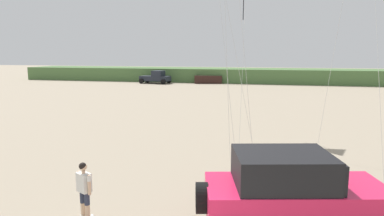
# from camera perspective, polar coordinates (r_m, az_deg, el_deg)

# --- Properties ---
(dune_ridge) EXTENTS (90.00, 7.49, 2.17)m
(dune_ridge) POSITION_cam_1_polar(r_m,az_deg,el_deg) (56.52, 16.08, 5.13)
(dune_ridge) COLOR #4C703D
(dune_ridge) RESTS_ON ground_plane
(jeep) EXTENTS (5.02, 3.33, 2.26)m
(jeep) POSITION_cam_1_polar(r_m,az_deg,el_deg) (9.13, 16.31, -13.54)
(jeep) COLOR #EA2151
(jeep) RESTS_ON ground_plane
(person_watching) EXTENTS (0.57, 0.43, 1.67)m
(person_watching) POSITION_cam_1_polar(r_m,az_deg,el_deg) (10.31, -17.44, -12.48)
(person_watching) COLOR #DBB28E
(person_watching) RESTS_ON ground_plane
(distant_pickup) EXTENTS (4.78, 2.84, 1.98)m
(distant_pickup) POSITION_cam_1_polar(r_m,az_deg,el_deg) (53.56, -6.02, 5.08)
(distant_pickup) COLOR #1E232D
(distant_pickup) RESTS_ON ground_plane
(distant_sedan) EXTENTS (4.46, 2.54, 1.20)m
(distant_sedan) POSITION_cam_1_polar(r_m,az_deg,el_deg) (53.48, 2.68, 4.75)
(distant_sedan) COLOR black
(distant_sedan) RESTS_ON ground_plane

